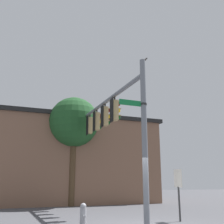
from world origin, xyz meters
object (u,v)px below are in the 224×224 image
object	(u,v)px
traffic_light_arm_end	(90,125)
bird_flying	(145,60)
traffic_light_mid_outer	(97,121)
street_name_sign	(136,103)
traffic_light_nearest_pole	(115,110)
traffic_light_mid_inner	(105,116)
fire_hydrant	(83,214)
historical_marker	(178,187)

from	to	relation	value
traffic_light_arm_end	bird_flying	size ratio (longest dim) A/B	3.32
traffic_light_mid_outer	street_name_sign	world-z (taller)	traffic_light_mid_outer
traffic_light_nearest_pole	street_name_sign	xyz separation A→B (m)	(3.05, -0.11, -0.47)
traffic_light_mid_inner	street_name_sign	distance (m)	4.47
traffic_light_arm_end	fire_hydrant	xyz separation A→B (m)	(6.26, -1.62, -4.69)
bird_flying	fire_hydrant	bearing A→B (deg)	-61.49
traffic_light_nearest_pole	historical_marker	world-z (taller)	traffic_light_nearest_pole
traffic_light_nearest_pole	street_name_sign	distance (m)	3.09
fire_hydrant	historical_marker	bearing A→B (deg)	90.28
traffic_light_arm_end	historical_marker	distance (m)	7.67
traffic_light_nearest_pole	historical_marker	xyz separation A→B (m)	(2.04, 2.17, -3.70)
traffic_light_mid_inner	street_name_sign	xyz separation A→B (m)	(4.45, 0.00, -0.47)
bird_flying	historical_marker	bearing A→B (deg)	14.55
traffic_light_mid_inner	street_name_sign	world-z (taller)	traffic_light_mid_inner
traffic_light_mid_outer	bird_flying	xyz separation A→B (m)	(2.90, 1.88, 2.95)
street_name_sign	bird_flying	distance (m)	4.85
traffic_light_arm_end	historical_marker	size ratio (longest dim) A/B	0.62
traffic_light_mid_outer	bird_flying	distance (m)	4.54
traffic_light_mid_inner	traffic_light_arm_end	world-z (taller)	same
street_name_sign	fire_hydrant	bearing A→B (deg)	-118.13
fire_hydrant	traffic_light_mid_outer	bearing A→B (deg)	160.37
fire_hydrant	historical_marker	xyz separation A→B (m)	(-0.02, 4.12, 0.99)
traffic_light_nearest_pole	bird_flying	world-z (taller)	bird_flying
traffic_light_mid_outer	historical_marker	size ratio (longest dim) A/B	0.62
traffic_light_nearest_pole	traffic_light_mid_inner	world-z (taller)	same
traffic_light_mid_inner	fire_hydrant	world-z (taller)	traffic_light_mid_inner
traffic_light_mid_outer	bird_flying	world-z (taller)	bird_flying
traffic_light_mid_inner	traffic_light_mid_outer	size ratio (longest dim) A/B	1.00
traffic_light_arm_end	bird_flying	world-z (taller)	bird_flying
traffic_light_mid_inner	traffic_light_arm_end	size ratio (longest dim) A/B	1.00
traffic_light_nearest_pole	bird_flying	xyz separation A→B (m)	(0.10, 1.66, 2.95)
traffic_light_nearest_pole	traffic_light_mid_outer	size ratio (longest dim) A/B	1.00
fire_hydrant	bird_flying	bearing A→B (deg)	118.51
traffic_light_nearest_pole	traffic_light_mid_inner	xyz separation A→B (m)	(-1.40, -0.11, 0.00)
traffic_light_arm_end	bird_flying	xyz separation A→B (m)	(4.29, 1.99, 2.95)
traffic_light_mid_inner	historical_marker	size ratio (longest dim) A/B	0.62
traffic_light_nearest_pole	traffic_light_mid_inner	distance (m)	1.40
traffic_light_mid_inner	street_name_sign	bearing A→B (deg)	0.05
traffic_light_mid_inner	bird_flying	xyz separation A→B (m)	(1.50, 1.77, 2.95)
traffic_light_mid_outer	traffic_light_arm_end	size ratio (longest dim) A/B	1.00
traffic_light_mid_inner	fire_hydrant	xyz separation A→B (m)	(3.46, -1.84, -4.69)
fire_hydrant	historical_marker	world-z (taller)	historical_marker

